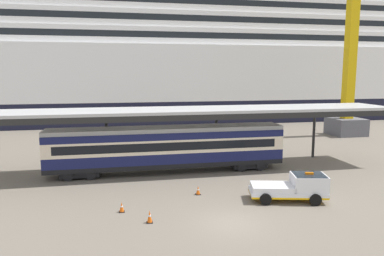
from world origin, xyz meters
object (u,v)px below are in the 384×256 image
Objects in this scene: traffic_cone_far at (122,207)px; dockside_crane at (356,7)px; service_truck at (295,187)px; traffic_cone_mid at (198,190)px; cruise_ship at (71,41)px; train_carriage at (167,147)px; traffic_cone_near at (150,217)px.

dockside_crane is at bearing 36.36° from traffic_cone_far.
traffic_cone_mid is at bearing 157.93° from service_truck.
train_carriage is (12.01, -40.06, -12.27)m from cruise_ship.
dockside_crane is at bearing 40.08° from traffic_cone_near.
dockside_crane is (30.95, 26.04, 17.32)m from traffic_cone_near.
cruise_ship is at bearing 148.17° from dockside_crane.
train_carriage is 10.08m from traffic_cone_far.
cruise_ship is at bearing 100.44° from traffic_cone_near.
traffic_cone_near is at bearing -52.47° from traffic_cone_far.
cruise_ship is 8.01× the size of train_carriage.
train_carriage is 6.99m from traffic_cone_mid.
traffic_cone_mid is (-6.35, 2.57, -0.67)m from service_truck.
service_truck is at bearing -49.90° from train_carriage.
cruise_ship reaches higher than traffic_cone_mid.
train_carriage is at bearing -152.10° from dockside_crane.
traffic_cone_mid is at bearing -74.01° from cruise_ship.
cruise_ship is 53.85m from traffic_cone_near.
traffic_cone_mid is at bearing 23.32° from traffic_cone_far.
train_carriage is 31.78× the size of traffic_cone_far.
traffic_cone_far is at bearing 179.12° from service_truck.
train_carriage is at bearing 130.10° from service_truck.
traffic_cone_mid is at bearing -78.40° from train_carriage.
traffic_cone_far is 43.99m from dockside_crane.
traffic_cone_mid is 1.00× the size of traffic_cone_far.
traffic_cone_near is at bearing -103.25° from train_carriage.
train_carriage is 27.34× the size of traffic_cone_near.
train_carriage is 11.50m from traffic_cone_near.
traffic_cone_far is (-4.19, -8.95, -1.98)m from train_carriage.
dockside_crane is (28.35, 15.01, 15.40)m from train_carriage.
train_carriage is 12.01m from service_truck.
traffic_cone_far is at bearing -115.11° from train_carriage.
cruise_ship is 255.55× the size of traffic_cone_mid.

